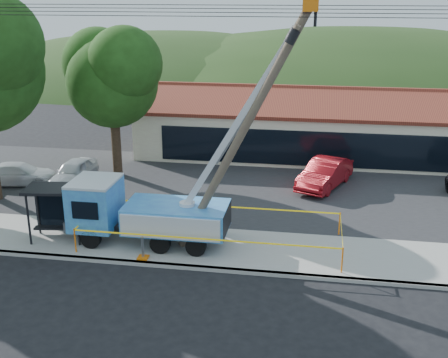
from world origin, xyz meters
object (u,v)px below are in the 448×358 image
at_px(utility_truck, 146,209).
at_px(car_silver, 75,184).
at_px(leaning_pole, 247,123).
at_px(bus_shelter, 57,200).
at_px(car_red, 324,188).
at_px(car_white, 21,186).

height_order(utility_truck, car_silver, utility_truck).
height_order(leaning_pole, bus_shelter, leaning_pole).
relative_size(utility_truck, leaning_pole, 1.01).
xyz_separation_m(car_silver, car_red, (14.26, 1.69, 0.00)).
bearing_deg(car_red, utility_truck, -109.28).
bearing_deg(utility_truck, car_white, 146.09).
relative_size(bus_shelter, car_white, 0.64).
xyz_separation_m(car_silver, car_white, (-3.03, -0.68, 0.00)).
height_order(leaning_pole, car_silver, leaning_pole).
height_order(car_silver, car_white, car_silver).
distance_m(utility_truck, leaning_pole, 5.96).
distance_m(utility_truck, bus_shelter, 3.97).
distance_m(leaning_pole, car_red, 11.10).
bearing_deg(car_white, car_silver, -89.24).
bearing_deg(bus_shelter, leaning_pole, -6.88).
bearing_deg(bus_shelter, car_red, 30.00).
bearing_deg(car_silver, utility_truck, -44.89).
bearing_deg(car_white, leaning_pole, -127.14).
height_order(car_red, car_white, car_red).
bearing_deg(car_red, car_white, -149.84).
xyz_separation_m(leaning_pole, bus_shelter, (-8.38, -0.09, -3.75)).
xyz_separation_m(leaning_pole, car_white, (-13.93, 6.55, -5.69)).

